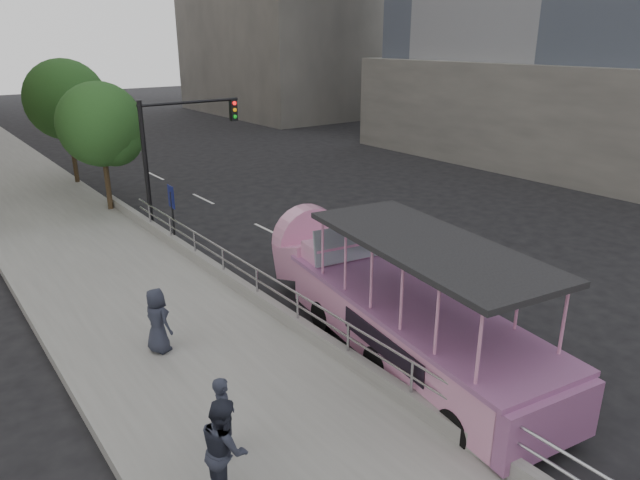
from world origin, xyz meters
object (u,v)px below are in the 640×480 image
at_px(pedestrian_mid, 225,449).
at_px(traffic_signal, 173,143).
at_px(duck_boat, 389,303).
at_px(pedestrian_near, 224,416).
at_px(pedestrian_far, 157,320).
at_px(street_tree_near, 103,128).
at_px(parking_sign, 172,210).
at_px(street_tree_far, 68,103).
at_px(car, 426,268).

xyz_separation_m(pedestrian_mid, traffic_signal, (5.51, 14.36, 2.28)).
relative_size(duck_boat, traffic_signal, 1.92).
bearing_deg(duck_boat, pedestrian_near, -165.59).
xyz_separation_m(pedestrian_far, street_tree_near, (3.02, 12.75, 2.72)).
relative_size(pedestrian_far, parking_sign, 0.65).
bearing_deg(street_tree_far, pedestrian_mid, -99.82).
relative_size(pedestrian_mid, street_tree_near, 0.32).
height_order(traffic_signal, street_tree_near, street_tree_near).
distance_m(parking_sign, traffic_signal, 3.40).
distance_m(parking_sign, street_tree_far, 12.23).
distance_m(pedestrian_near, traffic_signal, 14.56).
bearing_deg(street_tree_near, traffic_signal, -65.02).
bearing_deg(parking_sign, traffic_signal, 62.64).
bearing_deg(traffic_signal, car, -69.92).
height_order(car, street_tree_far, street_tree_far).
xyz_separation_m(duck_boat, pedestrian_mid, (-5.76, -2.28, 0.01)).
relative_size(car, pedestrian_mid, 2.01).
relative_size(pedestrian_mid, street_tree_far, 0.28).
height_order(pedestrian_near, traffic_signal, traffic_signal).
bearing_deg(pedestrian_near, car, -47.49).
bearing_deg(street_tree_far, pedestrian_near, -99.06).
relative_size(parking_sign, street_tree_near, 0.43).
bearing_deg(duck_boat, pedestrian_mid, -158.40).
height_order(pedestrian_mid, pedestrian_far, pedestrian_mid).
bearing_deg(street_tree_near, pedestrian_mid, -102.42).
bearing_deg(pedestrian_near, pedestrian_mid, 174.60).
relative_size(duck_boat, pedestrian_near, 6.44).
xyz_separation_m(duck_boat, car, (3.45, 1.97, -0.57)).
distance_m(duck_boat, street_tree_far, 21.79).
height_order(pedestrian_near, street_tree_far, street_tree_far).
xyz_separation_m(pedestrian_mid, pedestrian_far, (0.89, 5.04, -0.11)).
height_order(pedestrian_near, parking_sign, parking_sign).
relative_size(car, street_tree_far, 0.57).
height_order(parking_sign, street_tree_far, street_tree_far).
relative_size(street_tree_near, street_tree_far, 0.89).
bearing_deg(street_tree_near, parking_sign, -87.06).
height_order(parking_sign, street_tree_near, street_tree_near).
height_order(duck_boat, parking_sign, duck_boat).
relative_size(car, parking_sign, 1.48).
bearing_deg(duck_boat, street_tree_far, 94.36).
xyz_separation_m(pedestrian_mid, street_tree_near, (3.92, 17.79, 2.60)).
distance_m(duck_boat, street_tree_near, 15.83).
relative_size(car, pedestrian_far, 2.30).
height_order(pedestrian_mid, street_tree_far, street_tree_far).
bearing_deg(traffic_signal, street_tree_far, 98.43).
relative_size(duck_boat, pedestrian_mid, 5.45).
distance_m(pedestrian_mid, street_tree_far, 24.34).
height_order(pedestrian_far, parking_sign, parking_sign).
bearing_deg(duck_boat, street_tree_near, 96.77).
height_order(traffic_signal, street_tree_far, street_tree_far).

